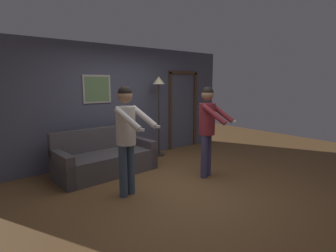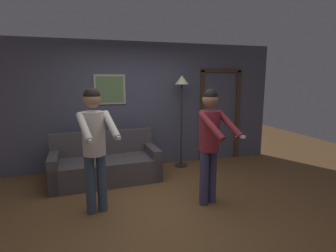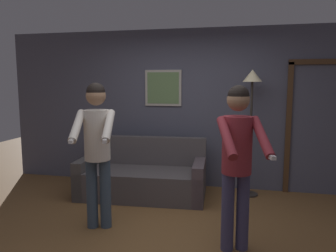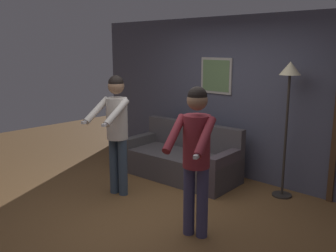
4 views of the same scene
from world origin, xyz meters
name	(u,v)px [view 3 (image 3 of 4)]	position (x,y,z in m)	size (l,w,h in m)	color
ground_plane	(159,238)	(0.00, 0.00, 0.00)	(12.00, 12.00, 0.00)	brown
back_wall_assembly	(190,109)	(0.02, 2.02, 1.30)	(6.40, 0.10, 2.60)	#4E5063
couch	(143,178)	(-0.59, 1.32, 0.28)	(1.95, 0.97, 0.87)	#4D484A
torchiere_lamp	(252,95)	(1.00, 1.70, 1.54)	(0.29, 0.29, 1.92)	#332D28
person_standing_left	(97,142)	(-0.77, 0.12, 1.05)	(0.54, 0.71, 1.73)	#394C62
person_standing_right	(237,153)	(0.83, -0.07, 1.03)	(0.56, 0.64, 1.71)	#403E66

